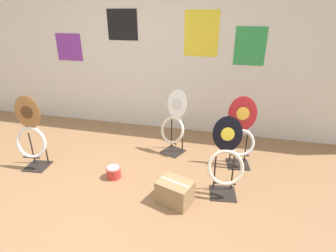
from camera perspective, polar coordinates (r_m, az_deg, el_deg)
The scene contains 8 objects.
ground_plane at distance 2.87m, azimuth -19.93°, elevation -18.58°, with size 14.00×14.00×0.00m, color #8E6642.
wall_back at distance 4.36m, azimuth -4.56°, elevation 16.12°, with size 8.00×0.07×2.60m.
toilet_seat_display_woodgrain at distance 3.67m, azimuth -27.73°, elevation -1.66°, with size 0.42×0.31×0.96m.
toilet_seat_display_crimson_swirl at distance 3.45m, azimuth 15.63°, elevation -1.70°, with size 0.39×0.32×0.91m.
toilet_seat_display_jazz_black at distance 2.85m, azimuth 12.48°, elevation -7.36°, with size 0.41×0.32×0.89m.
toilet_seat_display_white_plain at distance 3.64m, azimuth 1.29°, elevation 0.33°, with size 0.42×0.37×0.90m.
paint_can at distance 3.30m, azimuth -11.76°, elevation -9.74°, with size 0.18×0.18×0.14m.
storage_box at distance 2.84m, azimuth 1.52°, elevation -14.14°, with size 0.41×0.36×0.25m.
Camera 1 is at (1.38, -1.69, 1.86)m, focal length 28.00 mm.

